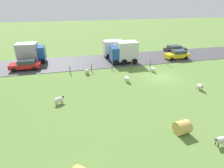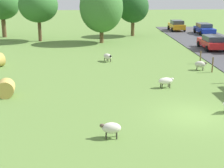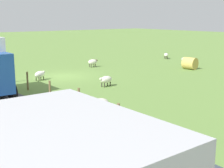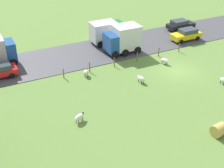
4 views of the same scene
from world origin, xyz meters
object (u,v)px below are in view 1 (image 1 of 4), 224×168
(sheep_0, at_px, (200,86))
(car_1, at_px, (175,49))
(sheep_1, at_px, (221,140))
(car_4, at_px, (26,64))
(sheep_3, at_px, (59,100))
(sheep_6, at_px, (153,69))
(hay_bale_1, at_px, (182,127))
(truck_1, at_px, (124,52))
(truck_0, at_px, (116,48))
(truck_2, at_px, (31,53))
(sheep_2, at_px, (127,79))
(car_0, at_px, (177,54))
(sheep_4, at_px, (87,71))

(sheep_0, relative_size, car_1, 0.24)
(sheep_1, height_order, car_4, car_4)
(sheep_3, distance_m, sheep_6, 15.12)
(car_1, distance_m, car_4, 28.15)
(sheep_6, relative_size, hay_bale_1, 0.96)
(sheep_0, distance_m, sheep_3, 16.70)
(sheep_6, relative_size, car_1, 0.26)
(truck_1, relative_size, car_4, 1.00)
(sheep_0, xyz_separation_m, hay_bale_1, (-6.48, 6.66, 0.05))
(sheep_6, relative_size, truck_1, 0.25)
(sheep_6, xyz_separation_m, hay_bale_1, (-13.48, 3.69, 0.09))
(hay_bale_1, height_order, truck_0, truck_0)
(truck_0, relative_size, truck_1, 1.03)
(truck_2, bearing_deg, sheep_1, -144.95)
(truck_0, xyz_separation_m, car_4, (-3.54, 15.50, -0.87))
(sheep_2, bearing_deg, truck_1, -13.84)
(hay_bale_1, relative_size, car_0, 0.27)
(truck_1, bearing_deg, sheep_4, 119.63)
(sheep_1, height_order, truck_0, truck_0)
(truck_2, bearing_deg, car_4, 172.43)
(sheep_2, height_order, car_0, car_0)
(car_0, bearing_deg, sheep_4, 102.07)
(hay_bale_1, distance_m, car_1, 25.58)
(truck_1, bearing_deg, sheep_6, -150.24)
(sheep_1, distance_m, truck_0, 24.58)
(car_0, bearing_deg, sheep_3, 118.56)
(sheep_6, bearing_deg, car_1, -45.51)
(sheep_4, height_order, hay_bale_1, hay_bale_1)
(sheep_0, relative_size, sheep_3, 0.86)
(sheep_0, relative_size, sheep_1, 0.87)
(sheep_3, relative_size, car_0, 0.27)
(sheep_0, distance_m, truck_0, 17.37)
(sheep_3, bearing_deg, sheep_2, -67.18)
(truck_1, relative_size, car_0, 1.02)
(truck_1, xyz_separation_m, truck_2, (3.49, 15.58, -0.08))
(sheep_2, bearing_deg, sheep_3, 112.82)
(sheep_0, bearing_deg, sheep_3, 87.74)
(sheep_2, height_order, truck_2, truck_2)
(sheep_3, relative_size, sheep_6, 1.08)
(sheep_2, relative_size, truck_2, 0.27)
(truck_2, relative_size, car_4, 0.98)
(sheep_1, relative_size, car_1, 0.28)
(sheep_6, height_order, car_1, car_1)
(sheep_0, relative_size, truck_1, 0.23)
(sheep_0, height_order, car_1, car_1)
(car_0, bearing_deg, truck_2, 81.72)
(sheep_4, bearing_deg, sheep_6, -97.91)
(sheep_2, bearing_deg, car_1, -50.57)
(sheep_3, bearing_deg, truck_1, -42.61)
(sheep_2, xyz_separation_m, car_0, (7.69, -12.15, 0.39))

